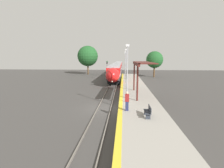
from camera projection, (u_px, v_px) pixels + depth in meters
name	position (u px, v px, depth m)	size (l,w,h in m)	color
ground_plane	(105.00, 108.00, 19.26)	(120.00, 120.00, 0.00)	#423F3D
rail_left	(98.00, 108.00, 19.30)	(0.08, 90.00, 0.15)	slate
rail_right	(111.00, 108.00, 19.20)	(0.08, 90.00, 0.15)	slate
train	(117.00, 68.00, 55.46)	(2.79, 49.24, 3.80)	black
platform_right	(139.00, 105.00, 18.95)	(4.27, 64.00, 0.87)	#9E998E
platform_bench	(148.00, 111.00, 13.88)	(0.44, 1.44, 0.89)	#2D333D
person_waiting	(127.00, 101.00, 15.47)	(0.36, 0.23, 1.73)	navy
railway_signal	(107.00, 69.00, 42.80)	(0.28, 0.28, 4.72)	#59595E
lamppost_near	(127.00, 70.00, 18.07)	(0.36, 0.20, 6.04)	#9E9EA3
lamppost_mid	(126.00, 66.00, 28.06)	(0.36, 0.20, 6.04)	#9E9EA3
lamppost_far	(125.00, 63.00, 38.05)	(0.36, 0.20, 6.04)	#9E9EA3
lamppost_farthest	(125.00, 62.00, 48.04)	(0.36, 0.20, 6.04)	#9E9EA3
station_canopy	(140.00, 65.00, 21.68)	(2.02, 9.15, 4.15)	#511E19
background_tree_left	(88.00, 56.00, 56.78)	(6.63, 6.63, 9.32)	brown
background_tree_right	(155.00, 60.00, 48.98)	(4.71, 4.71, 7.30)	brown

